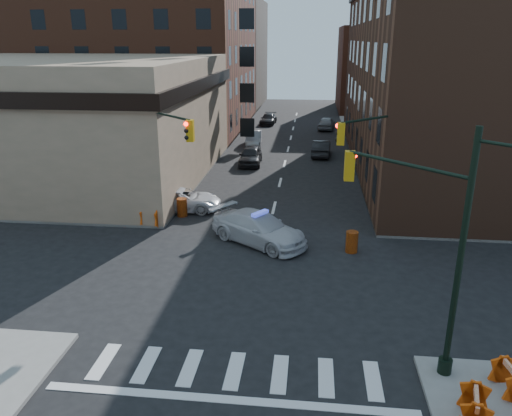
% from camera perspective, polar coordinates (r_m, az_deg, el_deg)
% --- Properties ---
extents(ground, '(140.00, 140.00, 0.00)m').
position_cam_1_polar(ground, '(23.08, 0.12, -7.97)').
color(ground, black).
rests_on(ground, ground).
extents(sidewalk_nw, '(34.00, 54.50, 0.15)m').
position_cam_1_polar(sidewalk_nw, '(59.81, -18.86, 7.92)').
color(sidewalk_nw, gray).
rests_on(sidewalk_nw, ground).
extents(bank_building, '(22.00, 22.00, 9.00)m').
position_cam_1_polar(bank_building, '(42.10, -21.18, 9.54)').
color(bank_building, '#9F8268').
rests_on(bank_building, ground).
extents(apartment_block, '(25.00, 25.00, 24.00)m').
position_cam_1_polar(apartment_block, '(63.95, -13.33, 19.83)').
color(apartment_block, brown).
rests_on(apartment_block, ground).
extents(commercial_row_ne, '(14.00, 34.00, 14.00)m').
position_cam_1_polar(commercial_row_ne, '(44.43, 20.97, 13.26)').
color(commercial_row_ne, '#523020').
rests_on(commercial_row_ne, ground).
extents(filler_nw, '(20.00, 18.00, 16.00)m').
position_cam_1_polar(filler_nw, '(84.50, -6.35, 17.13)').
color(filler_nw, '#50453B').
rests_on(filler_nw, ground).
extents(filler_ne, '(16.00, 16.00, 12.00)m').
position_cam_1_polar(filler_ne, '(79.47, 15.44, 15.04)').
color(filler_ne, brown).
rests_on(filler_ne, ground).
extents(signal_pole_se, '(5.40, 5.27, 8.00)m').
position_cam_1_polar(signal_pole_se, '(16.48, 19.27, -2.88)').
color(signal_pole_se, black).
rests_on(signal_pole_se, sidewalk_se).
extents(signal_pole_nw, '(3.58, 3.67, 8.00)m').
position_cam_1_polar(signal_pole_nw, '(27.73, -10.81, 5.87)').
color(signal_pole_nw, black).
rests_on(signal_pole_nw, sidewalk_nw).
extents(signal_pole_ne, '(3.67, 3.58, 8.00)m').
position_cam_1_polar(signal_pole_ne, '(26.77, 13.99, 5.18)').
color(signal_pole_ne, black).
rests_on(signal_pole_ne, sidewalk_ne).
extents(tree_ne_near, '(3.00, 3.00, 4.85)m').
position_cam_1_polar(tree_ne_near, '(47.28, 12.91, 9.98)').
color(tree_ne_near, black).
rests_on(tree_ne_near, sidewalk_ne).
extents(tree_ne_far, '(3.00, 3.00, 4.85)m').
position_cam_1_polar(tree_ne_far, '(55.16, 12.05, 11.26)').
color(tree_ne_far, black).
rests_on(tree_ne_far, sidewalk_ne).
extents(police_car, '(5.94, 5.06, 1.63)m').
position_cam_1_polar(police_car, '(26.53, 0.33, -2.35)').
color(police_car, silver).
rests_on(police_car, ground).
extents(pickup, '(5.03, 2.46, 1.38)m').
position_cam_1_polar(pickup, '(32.01, -8.48, 0.96)').
color(pickup, silver).
rests_on(pickup, ground).
extents(parked_car_wnear, '(2.02, 4.66, 1.56)m').
position_cam_1_polar(parked_car_wnear, '(43.37, -0.64, 6.03)').
color(parked_car_wnear, black).
rests_on(parked_car_wnear, ground).
extents(parked_car_wfar, '(1.84, 4.49, 1.45)m').
position_cam_1_polar(parked_car_wfar, '(51.23, -0.24, 7.97)').
color(parked_car_wfar, gray).
rests_on(parked_car_wfar, ground).
extents(parked_car_wdeep, '(2.04, 4.52, 1.29)m').
position_cam_1_polar(parked_car_wdeep, '(64.32, 1.42, 10.13)').
color(parked_car_wdeep, black).
rests_on(parked_car_wdeep, ground).
extents(parked_car_enear, '(1.85, 4.55, 1.47)m').
position_cam_1_polar(parked_car_enear, '(46.90, 7.47, 6.80)').
color(parked_car_enear, black).
rests_on(parked_car_enear, ground).
extents(parked_car_efar, '(2.27, 4.59, 1.50)m').
position_cam_1_polar(parked_car_efar, '(61.03, 8.07, 9.58)').
color(parked_car_efar, gray).
rests_on(parked_car_efar, ground).
extents(pedestrian_a, '(0.73, 0.67, 1.68)m').
position_cam_1_polar(pedestrian_a, '(30.30, -10.93, 0.39)').
color(pedestrian_a, black).
rests_on(pedestrian_a, sidewalk_nw).
extents(pedestrian_b, '(0.94, 0.76, 1.85)m').
position_cam_1_polar(pedestrian_b, '(31.41, -20.57, 0.32)').
color(pedestrian_b, black).
rests_on(pedestrian_b, sidewalk_nw).
extents(pedestrian_c, '(1.15, 0.97, 1.84)m').
position_cam_1_polar(pedestrian_c, '(32.79, -15.84, 1.57)').
color(pedestrian_c, black).
rests_on(pedestrian_c, sidewalk_nw).
extents(barrel_road, '(0.63, 0.63, 1.11)m').
position_cam_1_polar(barrel_road, '(25.96, 10.89, -3.82)').
color(barrel_road, '#C43F09').
rests_on(barrel_road, ground).
extents(barrel_bank, '(0.83, 0.83, 1.12)m').
position_cam_1_polar(barrel_bank, '(30.93, -8.45, 0.07)').
color(barrel_bank, red).
rests_on(barrel_bank, ground).
extents(barricade_se_a, '(0.77, 1.28, 0.91)m').
position_cam_1_polar(barricade_se_a, '(17.76, 26.99, -17.03)').
color(barricade_se_a, '#CC4F09').
rests_on(barricade_se_a, sidewalk_se).
extents(barricade_se_c, '(0.94, 1.40, 0.97)m').
position_cam_1_polar(barricade_se_c, '(16.20, 23.70, -20.19)').
color(barricade_se_c, orange).
rests_on(barricade_se_c, sidewalk_se).
extents(barricade_nw_a, '(1.31, 0.81, 0.92)m').
position_cam_1_polar(barricade_nw_a, '(29.38, -11.93, -1.06)').
color(barricade_nw_a, red).
rests_on(barricade_nw_a, sidewalk_nw).
extents(barricade_nw_b, '(1.35, 0.83, 0.95)m').
position_cam_1_polar(barricade_nw_b, '(32.54, -16.83, 0.52)').
color(barricade_nw_b, '#D34B09').
rests_on(barricade_nw_b, sidewalk_nw).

